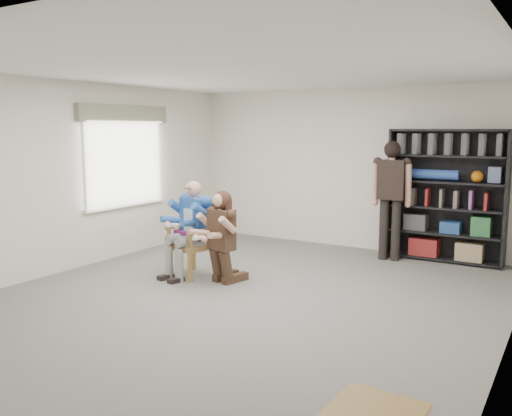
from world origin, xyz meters
The scene contains 8 objects.
room_shell centered at (0.00, 0.00, 1.40)m, with size 6.00×7.00×2.80m, color white, non-canonical shape.
floor centered at (0.00, 0.00, 0.00)m, with size 6.00×7.00×0.01m, color #65635E.
window_left centered at (-2.95, 1.00, 1.63)m, with size 0.16×2.00×1.75m, color white, non-canonical shape.
armchair centered at (-1.21, 0.49, 0.53)m, with size 0.62×0.60×1.07m, color olive, non-canonical shape.
seated_man centered at (-1.21, 0.49, 0.69)m, with size 0.60×0.83×1.39m, color navy, non-canonical shape.
kneeling_woman centered at (-0.63, 0.37, 0.63)m, with size 0.53×0.85×1.27m, color #352518, non-canonical shape.
bookshelf centered at (1.70, 3.28, 1.05)m, with size 1.80×0.38×2.10m, color black, non-canonical shape.
standing_man centered at (0.93, 2.90, 0.95)m, with size 0.59×0.33×1.90m, color black, non-canonical shape.
Camera 1 is at (3.50, -5.55, 2.10)m, focal length 38.00 mm.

